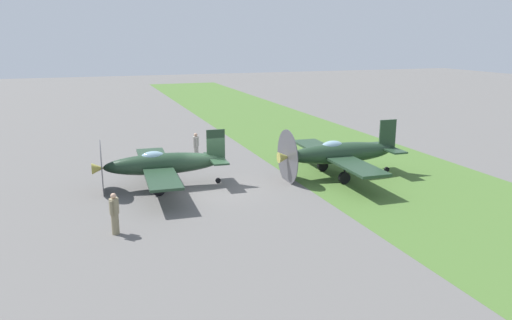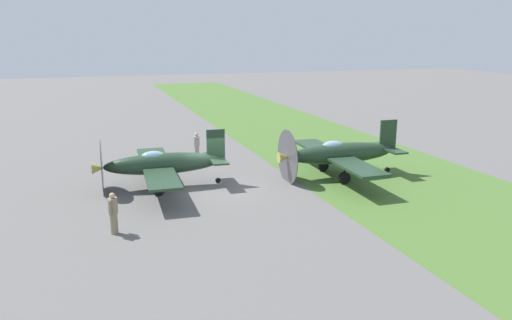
% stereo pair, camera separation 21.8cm
% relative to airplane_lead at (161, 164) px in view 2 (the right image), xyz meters
% --- Properties ---
extents(ground_plane, '(160.00, 160.00, 0.00)m').
position_rel_airplane_lead_xyz_m(ground_plane, '(-0.92, -2.75, -1.30)').
color(ground_plane, '#605E5B').
extents(grass_verge, '(120.00, 11.00, 0.01)m').
position_rel_airplane_lead_xyz_m(grass_verge, '(-0.92, -12.66, -1.29)').
color(grass_verge, '#476B2D').
rests_on(grass_verge, ground).
extents(airplane_lead, '(8.67, 6.87, 3.10)m').
position_rel_airplane_lead_xyz_m(airplane_lead, '(0.00, 0.00, 0.00)').
color(airplane_lead, '#233D28').
rests_on(airplane_lead, ground).
extents(airplane_wingman, '(9.10, 7.22, 3.25)m').
position_rel_airplane_lead_xyz_m(airplane_wingman, '(-1.10, -9.80, 0.07)').
color(airplane_wingman, '#233D28').
rests_on(airplane_wingman, ground).
extents(ground_crew_chief, '(0.63, 0.38, 1.73)m').
position_rel_airplane_lead_xyz_m(ground_crew_chief, '(5.60, -3.09, -0.38)').
color(ground_crew_chief, '#9E998E').
rests_on(ground_crew_chief, ground).
extents(ground_crew_mechanic, '(0.57, 0.38, 1.73)m').
position_rel_airplane_lead_xyz_m(ground_crew_mechanic, '(-5.75, 2.77, -0.38)').
color(ground_crew_mechanic, '#847A5B').
rests_on(ground_crew_mechanic, ground).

